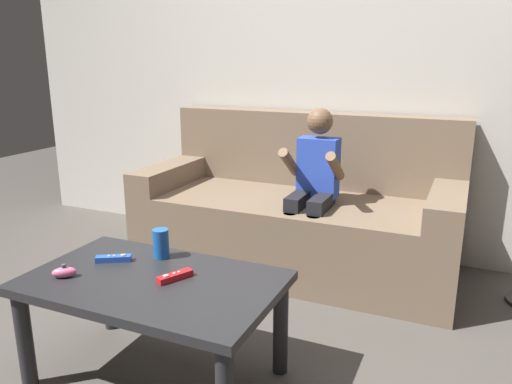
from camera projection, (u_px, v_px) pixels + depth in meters
wall_back at (322, 54)px, 3.10m from camera, size 4.55×0.05×2.50m
couch at (298, 216)px, 3.00m from camera, size 1.85×0.80×0.90m
person_seated_on_couch at (313, 184)px, 2.72m from camera, size 0.31×0.38×0.97m
coffee_table at (153, 295)px, 1.88m from camera, size 0.95×0.58×0.43m
game_remote_blue_near_edge at (114, 259)px, 2.02m from camera, size 0.14×0.10×0.03m
nunchuk_pink at (64, 272)px, 1.87m from camera, size 0.10×0.09×0.05m
game_remote_red_far_corner at (175, 276)px, 1.85m from camera, size 0.09×0.14×0.03m
soda_can at (161, 244)px, 2.04m from camera, size 0.07×0.07×0.12m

